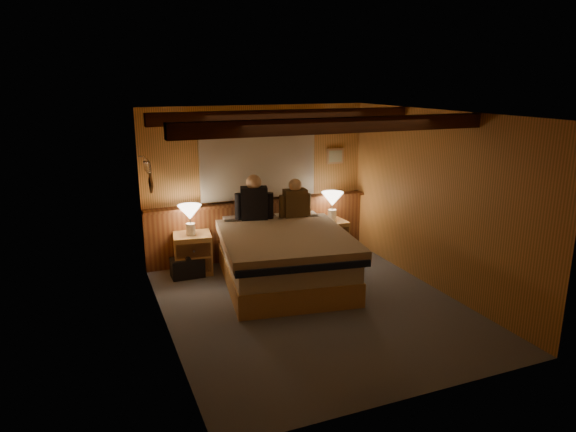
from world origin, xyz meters
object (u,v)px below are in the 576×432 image
lamp_right (332,201)px  bed (284,257)px  nightstand_right (330,237)px  nightstand_left (193,253)px  lamp_left (190,214)px  person_right (295,201)px  duffel_bag (187,267)px  person_left (254,201)px

lamp_right → bed: bearing=-142.6°
nightstand_right → lamp_right: bearing=25.8°
lamp_right → nightstand_left: bearing=-179.0°
nightstand_left → bed: bearing=-31.1°
lamp_right → nightstand_right: bearing=-152.1°
lamp_left → person_right: bearing=-5.2°
lamp_right → duffel_bag: (-2.42, -0.18, -0.73)m
bed → duffel_bag: 1.44m
nightstand_right → duffel_bag: 2.39m
duffel_bag → nightstand_right: bearing=4.1°
duffel_bag → lamp_left: bearing=51.2°
person_left → lamp_right: bearing=19.4°
nightstand_left → lamp_right: size_ratio=1.28×
person_left → duffel_bag: 1.37m
nightstand_right → person_left: size_ratio=0.78×
person_left → person_right: bearing=6.1°
bed → lamp_right: (1.21, 0.92, 0.49)m
lamp_left → duffel_bag: 0.77m
lamp_left → nightstand_left: bearing=50.2°
nightstand_right → lamp_left: 2.36m
nightstand_left → lamp_left: size_ratio=1.35×
nightstand_left → person_right: bearing=1.7°
bed → nightstand_left: bed is taller
lamp_right → duffel_bag: size_ratio=1.00×
nightstand_right → lamp_right: (0.04, 0.02, 0.60)m
nightstand_left → lamp_left: (-0.02, -0.02, 0.61)m
nightstand_right → nightstand_left: bearing=178.3°
bed → duffel_bag: bed is taller
person_left → duffel_bag: (-1.05, -0.07, -0.87)m
lamp_left → person_right: person_right is taller
lamp_left → duffel_bag: bearing=-129.0°
nightstand_left → nightstand_right: 2.26m
person_left → nightstand_right: bearing=18.5°
duffel_bag → lamp_right: bearing=4.6°
lamp_right → person_left: person_left is taller
bed → person_left: bearing=109.5°
lamp_right → lamp_left: bearing=-178.4°
person_right → bed: bearing=-118.4°
bed → duffel_bag: bearing=157.1°
lamp_left → person_left: (0.96, -0.05, 0.12)m
bed → person_right: (0.47, 0.72, 0.60)m
nightstand_left → nightstand_right: bearing=8.2°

